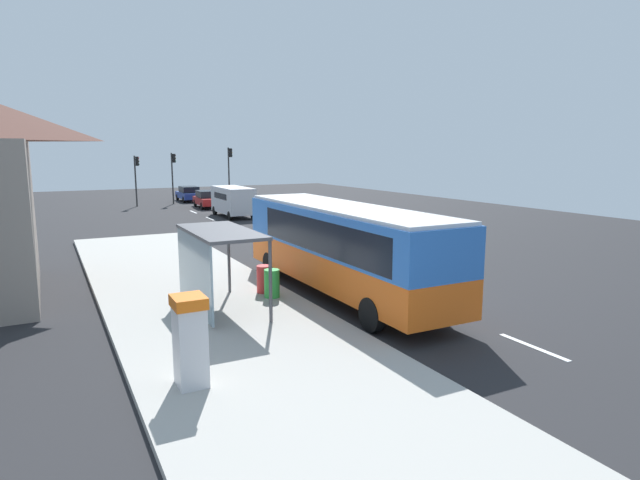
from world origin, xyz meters
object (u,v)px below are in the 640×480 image
(bus, at_px, (341,244))
(recycling_bin_green, at_px, (272,283))
(white_van, at_px, (233,200))
(traffic_light_median, at_px, (173,170))
(traffic_light_far_side, at_px, (136,173))
(bus_shelter, at_px, (211,250))
(sedan_near, at_px, (189,194))
(sedan_far, at_px, (207,199))
(ticket_machine, at_px, (190,340))
(traffic_light_near_side, at_px, (230,167))
(recycling_bin_red, at_px, (264,279))

(bus, bearing_deg, recycling_bin_green, 171.71)
(bus, xyz_separation_m, white_van, (3.91, 23.68, -0.50))
(white_van, distance_m, traffic_light_median, 12.63)
(traffic_light_far_side, bearing_deg, bus, -87.75)
(bus, relative_size, bus_shelter, 2.75)
(sedan_near, distance_m, traffic_light_median, 3.70)
(sedan_far, relative_size, recycling_bin_green, 4.73)
(traffic_light_median, height_order, bus_shelter, traffic_light_median)
(white_van, height_order, ticket_machine, white_van)
(traffic_light_far_side, bearing_deg, bus_shelter, -95.35)
(recycling_bin_green, height_order, traffic_light_median, traffic_light_median)
(white_van, relative_size, recycling_bin_green, 5.49)
(bus, bearing_deg, sedan_near, 83.98)
(traffic_light_far_side, distance_m, traffic_light_median, 3.59)
(white_van, bearing_deg, sedan_far, 89.22)
(traffic_light_far_side, relative_size, traffic_light_median, 0.95)
(white_van, bearing_deg, sedan_near, 89.60)
(traffic_light_near_side, height_order, traffic_light_far_side, traffic_light_near_side)
(sedan_far, distance_m, traffic_light_far_side, 7.08)
(sedan_near, relative_size, bus_shelter, 1.11)
(bus, bearing_deg, bus_shelter, -177.54)
(white_van, distance_m, bus_shelter, 25.40)
(sedan_far, bearing_deg, traffic_light_near_side, 44.74)
(sedan_far, bearing_deg, traffic_light_median, 111.77)
(ticket_machine, relative_size, recycling_bin_red, 2.04)
(recycling_bin_green, xyz_separation_m, bus_shelter, (-2.21, -0.56, 1.44))
(white_van, height_order, recycling_bin_green, white_van)
(recycling_bin_red, xyz_separation_m, bus_shelter, (-2.21, -1.26, 1.44))
(bus, bearing_deg, traffic_light_far_side, 92.25)
(sedan_near, height_order, traffic_light_median, traffic_light_median)
(traffic_light_median, bearing_deg, sedan_near, 46.89)
(recycling_bin_red, height_order, traffic_light_near_side, traffic_light_near_side)
(ticket_machine, xyz_separation_m, traffic_light_median, (8.73, 41.23, 2.07))
(recycling_bin_red, bearing_deg, traffic_light_far_side, 88.15)
(sedan_far, bearing_deg, recycling_bin_red, -102.15)
(white_van, xyz_separation_m, traffic_light_median, (-1.80, 12.35, 1.90))
(recycling_bin_green, bearing_deg, bus_shelter, -165.68)
(bus_shelter, bearing_deg, sedan_near, 77.17)
(ticket_machine, bearing_deg, white_van, 69.97)
(traffic_light_near_side, bearing_deg, bus_shelter, -108.98)
(traffic_light_far_side, xyz_separation_m, traffic_light_median, (3.50, 0.80, 0.15))
(recycling_bin_green, xyz_separation_m, traffic_light_near_side, (9.70, 34.07, 2.90))
(recycling_bin_red, bearing_deg, ticket_machine, -123.39)
(recycling_bin_red, bearing_deg, traffic_light_near_side, 73.80)
(sedan_near, bearing_deg, white_van, -90.40)
(traffic_light_near_side, distance_m, traffic_light_median, 5.35)
(bus, relative_size, sedan_far, 2.45)
(bus, distance_m, traffic_light_far_side, 35.28)
(bus, relative_size, sedan_near, 2.49)
(traffic_light_far_side, bearing_deg, recycling_bin_red, -91.85)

